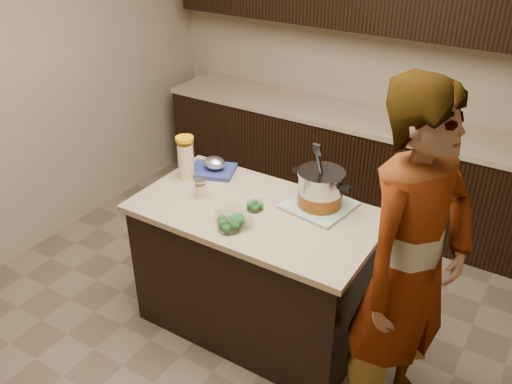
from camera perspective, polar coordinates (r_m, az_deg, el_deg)
ground_plane at (r=3.76m, az=-0.00°, el=-13.58°), size 4.00×4.00×0.00m
room_shell at (r=2.86m, az=-0.00°, el=12.15°), size 4.04×4.04×2.72m
back_cabinets at (r=4.60m, az=11.64°, el=8.40°), size 3.60×0.63×2.33m
island at (r=3.46m, az=-0.00°, el=-8.16°), size 1.46×0.81×0.90m
dish_towel at (r=3.25m, az=6.67°, el=-1.41°), size 0.41×0.41×0.02m
stock_pot at (r=3.19m, az=6.78°, el=0.15°), size 0.39×0.32×0.39m
lemonade_pitcher at (r=3.52m, az=-7.39°, el=3.46°), size 0.13×0.13×0.28m
mason_jar at (r=3.32m, az=-5.89°, el=0.37°), size 0.08×0.08×0.13m
broccoli_tub_left at (r=3.19m, az=-0.11°, el=-1.50°), size 0.13×0.13×0.05m
broccoli_tub_right at (r=3.01m, az=-2.89°, el=-3.61°), size 0.13×0.13×0.06m
broccoli_tub_rect at (r=3.06m, az=-2.33°, el=-2.92°), size 0.23×0.20×0.07m
blue_tray at (r=3.60m, az=-4.51°, el=2.57°), size 0.35×0.32×0.11m
person at (r=2.71m, az=15.88°, el=-8.10°), size 0.68×0.82×1.94m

